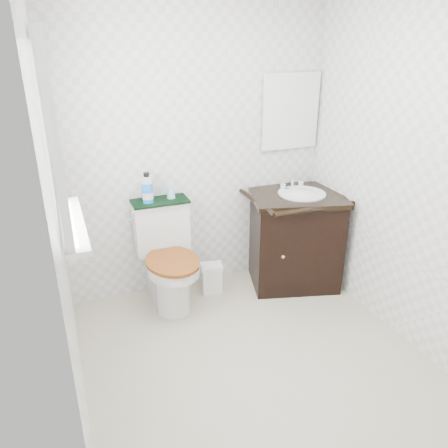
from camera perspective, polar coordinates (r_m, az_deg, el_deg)
floor at (r=3.07m, az=4.47°, el=-17.76°), size 2.40×2.40×0.00m
wall_back at (r=3.54m, az=-3.51°, el=9.80°), size 2.40×0.00×2.40m
wall_front at (r=1.60m, az=25.19°, el=-9.57°), size 2.40×0.00×2.40m
wall_left at (r=2.23m, az=-20.92°, el=0.29°), size 0.00×2.40×2.40m
wall_right at (r=3.11m, az=23.89°, el=6.02°), size 0.00×2.40×2.40m
window at (r=2.37m, az=-21.62°, el=10.41°), size 0.02×0.70×0.90m
mirror at (r=3.80m, az=8.66°, el=14.33°), size 0.50×0.02×0.60m
toilet at (r=3.53m, az=-7.46°, el=-4.94°), size 0.45×0.64×0.83m
vanity at (r=3.83m, az=9.14°, el=-1.52°), size 0.90×0.82×0.92m
trash_bin at (r=3.74m, az=-1.62°, el=-7.06°), size 0.20×0.17×0.26m
towel at (r=3.45m, az=-8.38°, el=2.97°), size 0.44×0.22×0.02m
mouthwash_bottle at (r=3.37m, az=-9.98°, el=4.54°), size 0.08×0.08×0.24m
cup at (r=3.47m, az=-6.93°, el=4.02°), size 0.06×0.06×0.08m
soap_bar at (r=3.77m, az=8.19°, el=4.59°), size 0.07×0.05×0.02m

